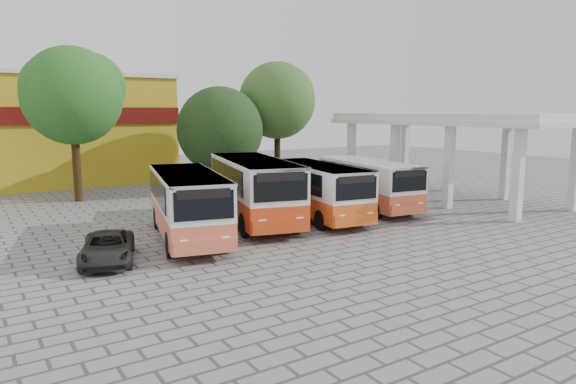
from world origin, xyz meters
TOP-DOWN VIEW (x-y plane):
  - ground at (0.00, 0.00)m, footprint 90.00×90.00m
  - terminal_shelter at (10.50, 4.00)m, footprint 6.80×15.80m
  - shophouse_block at (-11.00, 25.99)m, footprint 20.40×10.40m
  - bus_far_left at (-7.50, 2.99)m, footprint 4.26×8.54m
  - bus_centre_left at (-3.43, 4.41)m, footprint 4.75×9.30m
  - bus_centre_right at (-0.19, 3.53)m, footprint 3.58×8.10m
  - bus_far_right at (3.72, 4.04)m, footprint 3.48×7.95m
  - tree_left at (-9.54, 15.74)m, footprint 6.19×5.89m
  - tree_middle at (-0.18, 15.00)m, footprint 6.26×5.97m
  - tree_right at (4.72, 15.39)m, footprint 6.01×5.72m
  - parked_car at (-11.33, 1.34)m, footprint 2.93×4.30m

SIDE VIEW (x-z plane):
  - ground at x=0.00m, z-range 0.00..0.00m
  - parked_car at x=-11.33m, z-range 0.00..1.09m
  - bus_far_right at x=3.72m, z-range 0.22..2.98m
  - bus_centre_right at x=-0.19m, z-range 0.22..3.03m
  - bus_far_left at x=-7.50m, z-range 0.23..3.15m
  - bus_centre_left at x=-3.43m, z-range 0.25..3.43m
  - shophouse_block at x=-11.00m, z-range 0.01..8.31m
  - tree_middle at x=-0.18m, z-range 0.83..8.06m
  - terminal_shelter at x=10.50m, z-range 2.21..7.61m
  - tree_right at x=4.72m, z-range 1.91..11.07m
  - tree_left at x=-9.54m, z-range 1.94..11.33m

